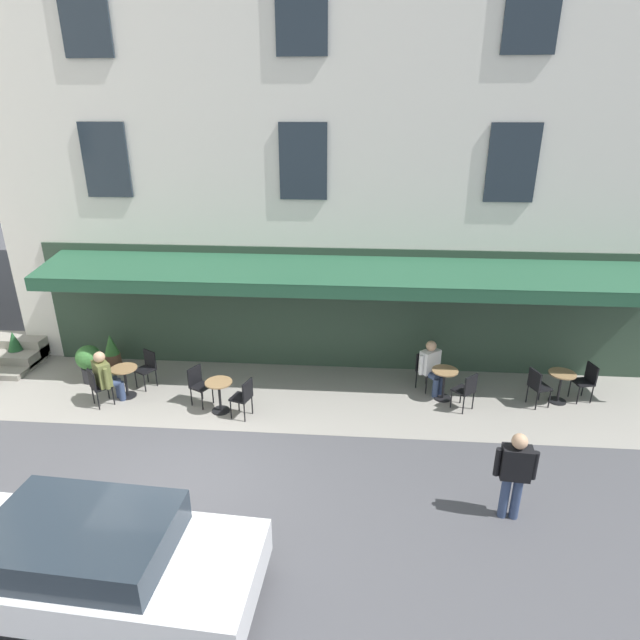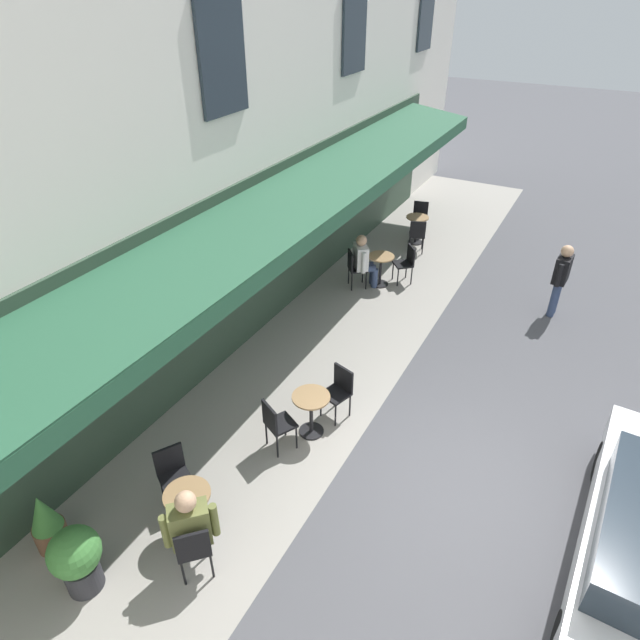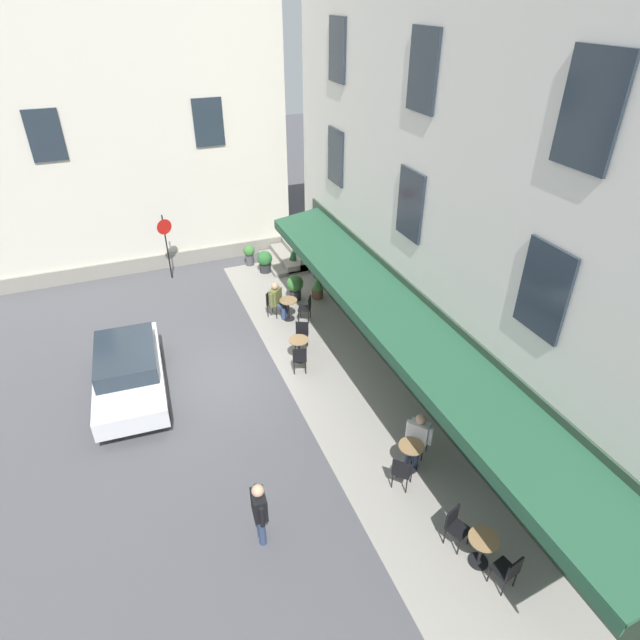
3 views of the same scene
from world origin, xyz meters
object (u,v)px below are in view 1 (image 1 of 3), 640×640
object	(u,v)px
walking_pedestrian_in_black	(515,470)
cafe_chair_black_corner_left	(147,366)
cafe_chair_black_facing_street	(244,395)
cafe_chair_black_back_row	(467,389)
potted_plant_entrance_left	(112,351)
seated_companion_in_white	(432,365)
cafe_chair_black_under_awning	(587,379)
cafe_chair_black_near_door	(198,382)
cafe_chair_black_by_window	(537,384)
seated_patron_in_olive	(106,375)
cafe_table_near_entrance	(219,392)
cafe_table_far_end	(444,380)
cafe_table_streetside	(125,378)
parked_car_white	(96,560)
potted_plant_under_sign	(89,361)
cafe_table_mid_terrace	(561,383)
potted_plant_mid_terrace	(15,348)
cafe_chair_black_kerbside	(425,367)
cafe_chair_black_corner_right	(97,384)

from	to	relation	value
walking_pedestrian_in_black	cafe_chair_black_corner_left	bearing A→B (deg)	-26.75
cafe_chair_black_facing_street	cafe_chair_black_back_row	distance (m)	4.92
potted_plant_entrance_left	seated_companion_in_white	bearing A→B (deg)	175.45
cafe_chair_black_under_awning	potted_plant_entrance_left	world-z (taller)	potted_plant_entrance_left
cafe_chair_black_near_door	walking_pedestrian_in_black	size ratio (longest dim) A/B	0.56
cafe_chair_black_by_window	seated_patron_in_olive	size ratio (longest dim) A/B	0.69
cafe_table_near_entrance	cafe_chair_black_facing_street	size ratio (longest dim) A/B	0.82
cafe_chair_black_near_door	cafe_chair_black_under_awning	distance (m)	8.92
cafe_table_near_entrance	cafe_table_far_end	bearing A→B (deg)	-169.34
cafe_table_streetside	parked_car_white	world-z (taller)	parked_car_white
cafe_chair_black_facing_street	seated_companion_in_white	world-z (taller)	seated_companion_in_white
cafe_chair_black_under_awning	potted_plant_under_sign	world-z (taller)	potted_plant_under_sign
cafe_chair_black_facing_street	cafe_chair_black_under_awning	size ratio (longest dim) A/B	1.00
cafe_chair_black_corner_left	potted_plant_under_sign	world-z (taller)	potted_plant_under_sign
cafe_table_mid_terrace	cafe_table_streetside	xyz separation A→B (m)	(10.06, 0.55, 0.00)
cafe_chair_black_facing_street	potted_plant_under_sign	size ratio (longest dim) A/B	0.95
cafe_table_near_entrance	cafe_chair_black_by_window	size ratio (longest dim) A/B	0.82
cafe_table_near_entrance	potted_plant_mid_terrace	bearing A→B (deg)	-17.90
cafe_chair_black_under_awning	parked_car_white	size ratio (longest dim) A/B	0.21
potted_plant_entrance_left	cafe_chair_black_under_awning	bearing A→B (deg)	176.21
cafe_chair_black_back_row	potted_plant_mid_terrace	xyz separation A→B (m)	(11.49, -1.46, -0.10)
seated_patron_in_olive	cafe_chair_black_corner_left	bearing A→B (deg)	-126.38
cafe_table_mid_terrace	seated_patron_in_olive	distance (m)	10.39
potted_plant_entrance_left	potted_plant_mid_terrace	xyz separation A→B (m)	(2.65, -0.01, -0.00)
cafe_table_far_end	potted_plant_mid_terrace	world-z (taller)	potted_plant_mid_terrace
cafe_chair_black_corner_left	cafe_table_mid_terrace	bearing A→B (deg)	-179.98
cafe_chair_black_by_window	potted_plant_mid_terrace	distance (m)	13.17
cafe_chair_black_by_window	walking_pedestrian_in_black	xyz separation A→B (m)	(1.50, 3.64, 0.40)
cafe_chair_black_corner_left	potted_plant_entrance_left	distance (m)	1.61
cafe_chair_black_back_row	cafe_chair_black_kerbside	bearing A→B (deg)	-49.88
cafe_table_streetside	seated_companion_in_white	distance (m)	7.21
cafe_chair_black_facing_street	walking_pedestrian_in_black	distance (m)	5.67
cafe_chair_black_under_awning	cafe_table_streetside	xyz separation A→B (m)	(10.68, 0.68, -0.06)
cafe_chair_black_corner_left	potted_plant_mid_terrace	xyz separation A→B (m)	(3.98, -0.93, -0.10)
cafe_chair_black_near_door	parked_car_white	distance (m)	5.19
cafe_chair_black_facing_street	cafe_chair_black_back_row	bearing A→B (deg)	-172.16
cafe_chair_black_kerbside	cafe_chair_black_facing_street	bearing A→B (deg)	21.96
cafe_table_mid_terrace	walking_pedestrian_in_black	world-z (taller)	walking_pedestrian_in_black
cafe_chair_black_back_row	cafe_chair_black_near_door	bearing A→B (deg)	1.75
cafe_table_far_end	potted_plant_mid_terrace	distance (m)	11.12
cafe_table_far_end	walking_pedestrian_in_black	distance (m)	3.85
walking_pedestrian_in_black	potted_plant_under_sign	xyz separation A→B (m)	(9.17, -3.97, -0.40)
cafe_chair_black_corner_right	cafe_chair_black_kerbside	size ratio (longest dim) A/B	1.00
cafe_chair_black_under_awning	potted_plant_under_sign	size ratio (longest dim) A/B	0.95
cafe_chair_black_facing_street	seated_patron_in_olive	size ratio (longest dim) A/B	0.69
cafe_table_mid_terrace	cafe_chair_black_kerbside	xyz separation A→B (m)	(3.04, -0.43, 0.06)
seated_patron_in_olive	potted_plant_under_sign	xyz separation A→B (m)	(0.91, -0.95, -0.16)
cafe_table_near_entrance	potted_plant_entrance_left	xyz separation A→B (m)	(3.36, -1.93, -0.04)
walking_pedestrian_in_black	parked_car_white	distance (m)	6.34
cafe_table_far_end	potted_plant_mid_terrace	size ratio (longest dim) A/B	0.82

